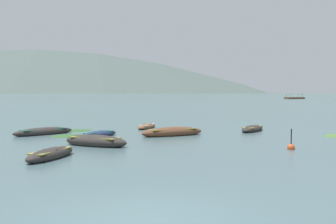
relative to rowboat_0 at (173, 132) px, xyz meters
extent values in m
plane|color=#476066|center=(-1.65, 1482.74, -0.23)|extent=(6000.00, 6000.00, 0.00)
cone|color=#4C5B56|center=(-292.19, 1743.61, 236.09)|extent=(1975.55, 1975.55, 472.63)
cone|color=#56665B|center=(372.94, 1675.86, 147.65)|extent=(990.93, 990.93, 295.75)
ellipsoid|color=brown|center=(0.00, 0.00, -0.01)|extent=(4.68, 3.07, 0.74)
cube|color=olive|center=(0.00, 0.00, 0.21)|extent=(3.37, 2.21, 0.05)
cube|color=brown|center=(0.00, 0.00, 0.26)|extent=(0.44, 0.82, 0.04)
ellipsoid|color=#2D2826|center=(-5.93, -8.76, -0.06)|extent=(2.00, 3.56, 0.58)
cube|color=olive|center=(-5.93, -8.76, 0.12)|extent=(1.44, 2.56, 0.05)
cube|color=#2D2826|center=(-5.93, -8.76, 0.17)|extent=(0.67, 0.29, 0.04)
ellipsoid|color=#2D2826|center=(-8.96, 1.02, -0.04)|extent=(3.95, 3.80, 0.63)
cube|color=#197A56|center=(-8.96, 1.02, 0.15)|extent=(2.84, 2.74, 0.05)
cube|color=#2D2826|center=(-8.96, 1.02, 0.20)|extent=(0.55, 0.58, 0.04)
ellipsoid|color=#2D2826|center=(6.22, 2.71, -0.06)|extent=(2.91, 3.59, 0.56)
cube|color=olive|center=(6.22, 2.71, 0.10)|extent=(2.10, 2.58, 0.05)
cube|color=#2D2826|center=(6.22, 2.71, 0.15)|extent=(0.67, 0.49, 0.04)
ellipsoid|color=brown|center=(-1.82, 5.43, -0.09)|extent=(1.96, 3.57, 0.46)
cube|color=#B7B2A3|center=(-1.82, 5.43, 0.04)|extent=(1.41, 2.57, 0.05)
cube|color=brown|center=(-1.82, 5.43, 0.09)|extent=(0.63, 0.27, 0.04)
ellipsoid|color=#2D2826|center=(-4.51, -4.76, 0.00)|extent=(4.08, 2.96, 0.76)
cube|color=olive|center=(-4.51, -4.76, 0.23)|extent=(2.94, 2.13, 0.05)
cube|color=#2D2826|center=(-4.51, -4.76, 0.28)|extent=(0.48, 0.83, 0.04)
ellipsoid|color=navy|center=(-4.93, -0.41, -0.08)|extent=(2.59, 3.05, 0.50)
cube|color=#197A56|center=(-4.93, -0.41, 0.07)|extent=(1.86, 2.19, 0.05)
cube|color=navy|center=(-4.93, -0.41, 0.12)|extent=(0.51, 0.41, 0.04)
cube|color=brown|center=(61.16, 139.86, 0.04)|extent=(9.58, 6.03, 0.90)
cylinder|color=#4C4742|center=(58.32, 137.57, 1.17)|extent=(0.10, 0.10, 1.80)
cylinder|color=#4C4742|center=(57.51, 139.73, 1.17)|extent=(0.10, 0.10, 1.80)
cylinder|color=#4C4742|center=(64.80, 139.99, 1.17)|extent=(0.10, 0.10, 1.80)
cylinder|color=#4C4742|center=(63.99, 142.15, 1.17)|extent=(0.10, 0.10, 1.80)
cube|color=beige|center=(61.16, 139.86, 2.07)|extent=(8.05, 5.06, 0.12)
sphere|color=#DB4C1E|center=(5.79, -6.55, -0.15)|extent=(0.40, 0.40, 0.40)
cylinder|color=black|center=(5.79, -6.55, 0.34)|extent=(0.06, 0.06, 0.98)
ellipsoid|color=#477033|center=(10.95, -0.62, -0.23)|extent=(2.38, 2.63, 0.14)
ellipsoid|color=#2D5628|center=(-7.22, 3.59, -0.23)|extent=(2.89, 2.60, 0.14)
ellipsoid|color=#2D5628|center=(-6.50, -0.09, -0.23)|extent=(3.70, 2.51, 0.14)
camera|label=1|loc=(-1.41, -26.00, 2.72)|focal=41.09mm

